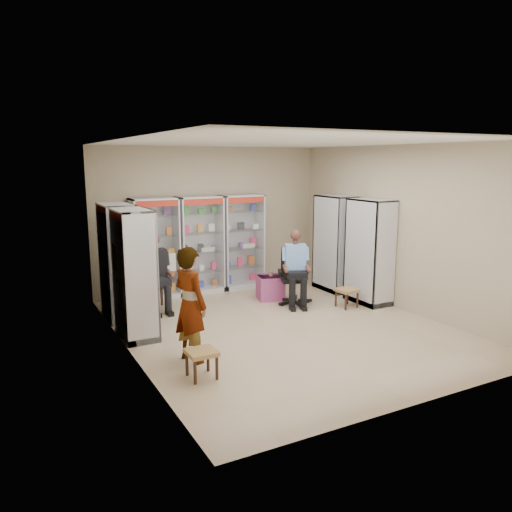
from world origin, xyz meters
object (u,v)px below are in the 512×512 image
cabinet_back_mid (200,245)px  standing_man (190,305)px  wooden_chair (155,284)px  office_chair (293,276)px  cabinet_back_left (155,249)px  cabinet_left_far (118,262)px  woven_stool_a (347,298)px  cabinet_right_near (369,252)px  woven_stool_b (202,364)px  cabinet_back_right (241,242)px  cabinet_left_near (135,274)px  seated_shopkeeper (295,269)px  cabinet_right_far (335,243)px  pink_trunk (270,287)px

cabinet_back_mid → standing_man: (-1.47, -3.34, -0.20)m
wooden_chair → office_chair: (2.47, -0.87, 0.06)m
standing_man → cabinet_back_left: bearing=-26.6°
cabinet_back_mid → cabinet_left_far: same height
cabinet_left_far → woven_stool_a: size_ratio=5.65×
cabinet_right_near → woven_stool_b: cabinet_right_near is taller
cabinet_right_near → woven_stool_b: size_ratio=5.50×
cabinet_back_mid → woven_stool_a: (2.01, -2.30, -0.82)m
cabinet_back_right → cabinet_back_mid: bearing=180.0°
cabinet_back_right → cabinet_back_left: bearing=180.0°
cabinet_left_near → woven_stool_b: (0.33, -1.89, -0.82)m
cabinet_back_mid → cabinet_left_far: size_ratio=1.00×
cabinet_left_far → woven_stool_b: cabinet_left_far is taller
cabinet_left_far → seated_shopkeeper: cabinet_left_far is taller
office_chair → woven_stool_a: office_chair is taller
cabinet_right_far → woven_stool_b: size_ratio=5.50×
cabinet_back_mid → cabinet_left_near: 2.77m
cabinet_right_far → cabinet_right_near: same height
wooden_chair → woven_stool_b: (-0.35, -3.19, -0.29)m
cabinet_right_near → standing_man: cabinet_right_near is taller
cabinet_back_right → wooden_chair: 2.33m
cabinet_back_left → standing_man: (-0.52, -3.34, -0.20)m
cabinet_left_near → woven_stool_b: bearing=9.9°
cabinet_back_left → woven_stool_b: 4.05m
pink_trunk → woven_stool_a: 1.52m
seated_shopkeeper → woven_stool_b: (-2.82, -2.27, -0.49)m
woven_stool_a → woven_stool_b: bearing=-155.6°
wooden_chair → woven_stool_a: 3.59m
woven_stool_b → cabinet_right_near: bearing=22.3°
cabinet_right_near → seated_shopkeeper: size_ratio=1.48×
cabinet_back_right → cabinet_right_far: bearing=-34.7°
cabinet_back_mid → cabinet_right_far: size_ratio=1.00×
office_chair → woven_stool_a: size_ratio=3.00×
cabinet_back_mid → cabinet_right_near: size_ratio=1.00×
cabinet_back_left → office_chair: 2.78m
wooden_chair → pink_trunk: bearing=-10.7°
cabinet_left_near → pink_trunk: 3.13m
cabinet_left_far → wooden_chair: bearing=106.4°
cabinet_back_left → seated_shopkeeper: bearing=-36.6°
cabinet_right_far → cabinet_left_far: (-4.46, 0.20, 0.00)m
cabinet_back_mid → standing_man: bearing=-113.8°
office_chair → pink_trunk: (-0.25, 0.45, -0.29)m
cabinet_right_far → cabinet_left_far: size_ratio=1.00×
cabinet_left_far → cabinet_back_left: bearing=135.0°
cabinet_right_near → cabinet_left_far: (-4.46, 1.30, 0.00)m
cabinet_back_mid → office_chair: 2.10m
cabinet_back_right → woven_stool_b: bearing=-122.5°
cabinet_left_near → office_chair: size_ratio=1.89×
cabinet_back_right → office_chair: bearing=-78.6°
wooden_chair → pink_trunk: size_ratio=1.92×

